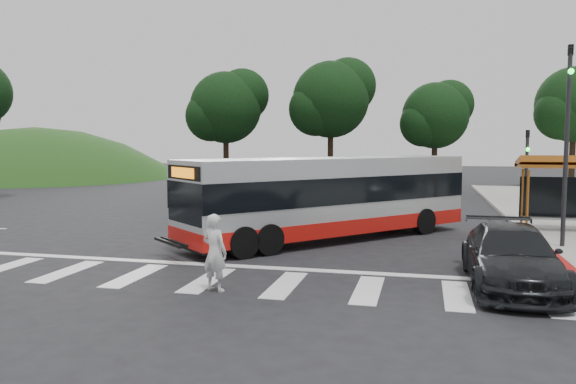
% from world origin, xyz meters
% --- Properties ---
extents(ground, '(140.00, 140.00, 0.00)m').
position_xyz_m(ground, '(0.00, 0.00, 0.00)').
color(ground, black).
rests_on(ground, ground).
extents(sidewalk_east, '(4.00, 40.00, 0.12)m').
position_xyz_m(sidewalk_east, '(11.00, 8.00, 0.06)').
color(sidewalk_east, gray).
rests_on(sidewalk_east, ground).
extents(curb_east, '(0.30, 40.00, 0.15)m').
position_xyz_m(curb_east, '(9.00, 8.00, 0.07)').
color(curb_east, '#9E9991').
rests_on(curb_east, ground).
extents(curb_east_red, '(0.32, 6.00, 0.15)m').
position_xyz_m(curb_east_red, '(9.00, -2.00, 0.08)').
color(curb_east_red, maroon).
rests_on(curb_east_red, ground).
extents(hillside_nw, '(44.00, 44.00, 10.00)m').
position_xyz_m(hillside_nw, '(-32.00, 30.00, 0.00)').
color(hillside_nw, '#1B3C13').
rests_on(hillside_nw, ground).
extents(crosswalk_ladder, '(18.00, 2.60, 0.01)m').
position_xyz_m(crosswalk_ladder, '(0.00, -5.00, 0.01)').
color(crosswalk_ladder, silver).
rests_on(crosswalk_ladder, ground).
extents(bus_shelter, '(4.20, 1.60, 2.86)m').
position_xyz_m(bus_shelter, '(10.80, 5.10, 2.35)').
color(bus_shelter, '#9B5519').
rests_on(bus_shelter, sidewalk_east).
extents(traffic_signal_ne_tall, '(0.18, 0.37, 6.50)m').
position_xyz_m(traffic_signal_ne_tall, '(9.60, 1.49, 3.88)').
color(traffic_signal_ne_tall, black).
rests_on(traffic_signal_ne_tall, ground).
extents(traffic_signal_ne_short, '(0.18, 0.37, 4.00)m').
position_xyz_m(traffic_signal_ne_short, '(9.60, 8.49, 2.48)').
color(traffic_signal_ne_short, black).
rests_on(traffic_signal_ne_short, ground).
extents(tree_ne_a, '(6.16, 5.74, 9.30)m').
position_xyz_m(tree_ne_a, '(16.08, 28.06, 6.39)').
color(tree_ne_a, black).
rests_on(tree_ne_a, parking_lot).
extents(tree_north_a, '(6.60, 6.15, 10.17)m').
position_xyz_m(tree_north_a, '(-1.92, 26.07, 6.92)').
color(tree_north_a, black).
rests_on(tree_north_a, ground).
extents(tree_north_b, '(5.72, 5.33, 8.43)m').
position_xyz_m(tree_north_b, '(6.07, 28.06, 5.66)').
color(tree_north_b, black).
rests_on(tree_north_b, ground).
extents(tree_north_c, '(6.16, 5.74, 9.30)m').
position_xyz_m(tree_north_c, '(-9.92, 24.06, 6.29)').
color(tree_north_c, black).
rests_on(tree_north_c, ground).
extents(transit_bus, '(9.28, 10.06, 2.91)m').
position_xyz_m(transit_bus, '(2.02, 1.68, 1.45)').
color(transit_bus, '#A6A8AA').
rests_on(transit_bus, ground).
extents(pedestrian, '(0.76, 0.62, 1.81)m').
position_xyz_m(pedestrian, '(0.55, -5.89, 0.90)').
color(pedestrian, silver).
rests_on(pedestrian, ground).
extents(dark_sedan, '(2.09, 5.02, 1.45)m').
position_xyz_m(dark_sedan, '(7.28, -3.89, 0.73)').
color(dark_sedan, black).
rests_on(dark_sedan, ground).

